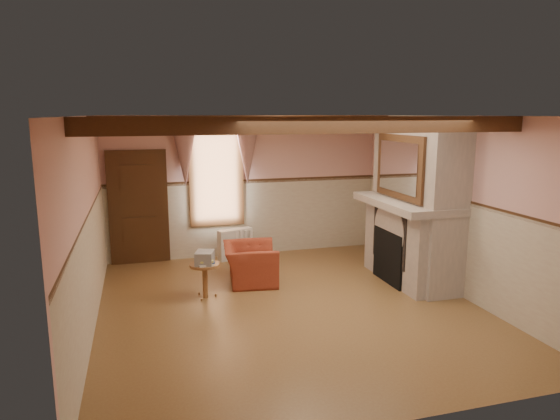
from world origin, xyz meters
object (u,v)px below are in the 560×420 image
object	(u,v)px
radiator	(235,244)
mantel_clock	(385,187)
bowl	(413,199)
oil_lamp	(392,187)
side_table	(205,281)
armchair	(250,264)

from	to	relation	value
radiator	mantel_clock	xyz separation A→B (m)	(2.54, -1.30, 1.22)
bowl	oil_lamp	world-z (taller)	oil_lamp
radiator	bowl	size ratio (longest dim) A/B	1.98
bowl	side_table	bearing A→B (deg)	174.84
radiator	mantel_clock	distance (m)	3.10
armchair	bowl	size ratio (longest dim) A/B	2.82
armchair	mantel_clock	world-z (taller)	mantel_clock
side_table	bowl	xyz separation A→B (m)	(3.40, -0.31, 1.19)
armchair	oil_lamp	size ratio (longest dim) A/B	3.57
side_table	oil_lamp	distance (m)	3.66
bowl	mantel_clock	xyz separation A→B (m)	(0.00, 0.98, 0.06)
oil_lamp	side_table	bearing A→B (deg)	-172.73
bowl	mantel_clock	distance (m)	0.99
oil_lamp	mantel_clock	bearing A→B (deg)	90.00
armchair	radiator	world-z (taller)	armchair
armchair	radiator	distance (m)	1.45
radiator	oil_lamp	xyz separation A→B (m)	(2.54, -1.54, 1.26)
armchair	radiator	size ratio (longest dim) A/B	1.43
side_table	oil_lamp	bearing A→B (deg)	7.27
radiator	bowl	world-z (taller)	bowl
side_table	radiator	size ratio (longest dim) A/B	0.79
mantel_clock	bowl	bearing A→B (deg)	-90.00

